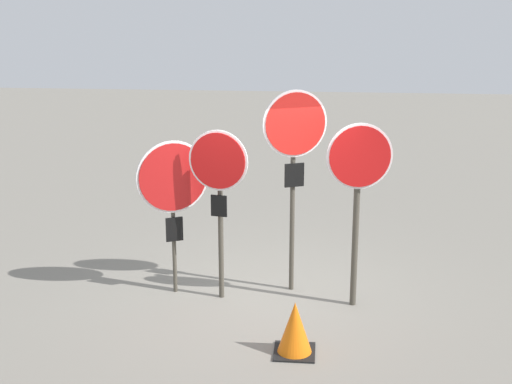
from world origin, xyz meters
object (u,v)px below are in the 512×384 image
(stop_sign_2, at_px, (295,144))
(stop_sign_3, at_px, (359,177))
(stop_sign_1, at_px, (219,179))
(traffic_cone_0, at_px, (295,328))
(stop_sign_0, at_px, (173,185))

(stop_sign_2, xyz_separation_m, stop_sign_3, (0.81, -0.42, -0.32))
(stop_sign_1, distance_m, stop_sign_3, 1.75)
(stop_sign_2, height_order, traffic_cone_0, stop_sign_2)
(stop_sign_1, relative_size, traffic_cone_0, 3.68)
(stop_sign_3, bearing_deg, stop_sign_1, 167.17)
(stop_sign_0, bearing_deg, traffic_cone_0, -67.71)
(stop_sign_1, distance_m, traffic_cone_0, 2.18)
(stop_sign_0, distance_m, stop_sign_3, 2.37)
(traffic_cone_0, bearing_deg, stop_sign_3, 61.72)
(stop_sign_1, xyz_separation_m, stop_sign_3, (1.74, -0.07, 0.08))
(stop_sign_2, bearing_deg, traffic_cone_0, -109.99)
(stop_sign_0, distance_m, stop_sign_1, 0.64)
(stop_sign_2, xyz_separation_m, traffic_cone_0, (0.10, -1.72, -1.73))
(stop_sign_0, distance_m, traffic_cone_0, 2.54)
(stop_sign_1, bearing_deg, stop_sign_3, 8.49)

